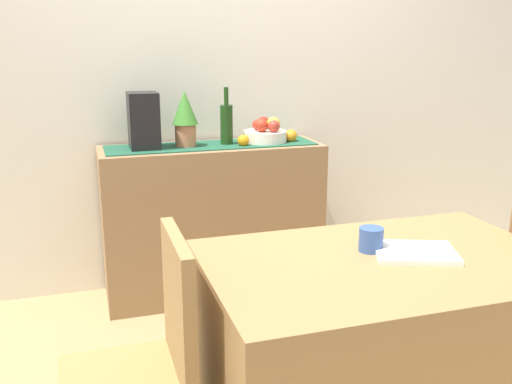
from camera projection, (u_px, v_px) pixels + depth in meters
The scene contains 18 objects.
ground_plane at pixel (277, 370), 2.64m from camera, with size 6.40×6.40×0.02m, color #9C8154.
room_wall_rear at pixel (214, 62), 3.38m from camera, with size 6.40×0.06×2.70m, color silver.
sideboard_console at pixel (213, 221), 3.35m from camera, with size 1.26×0.42×0.90m, color #8E6C48.
table_runner at pixel (211, 145), 3.24m from camera, with size 1.19×0.32×0.01m, color #1C4E36.
fruit_bowl at pixel (265, 136), 3.32m from camera, with size 0.25×0.25×0.06m, color white.
apple_rear at pixel (258, 125), 3.32m from camera, with size 0.07×0.07×0.07m, color red.
apple_left at pixel (273, 124), 3.32m from camera, with size 0.08×0.08×0.08m, color gold.
apple_center at pixel (262, 125), 3.26m from camera, with size 0.08×0.08×0.08m, color #AE2D1A.
apple_front at pixel (264, 123), 3.38m from camera, with size 0.07×0.07×0.07m, color red.
apple_upper at pixel (274, 126), 3.25m from camera, with size 0.07×0.07×0.07m, color #A83225.
wine_bottle at pixel (227, 124), 3.23m from camera, with size 0.07×0.07×0.33m.
coffee_maker at pixel (144, 121), 3.09m from camera, with size 0.16×0.18×0.31m, color black.
potted_plant at pixel (185, 116), 3.15m from camera, with size 0.14×0.14×0.32m.
orange_loose_end at pixel (243, 141), 3.21m from camera, with size 0.07×0.07×0.07m, color orange.
orange_loose_near_bowl at pixel (291, 136), 3.34m from camera, with size 0.08×0.08×0.08m, color orange.
dining_table at pixel (378, 355), 2.06m from camera, with size 1.24×0.80×0.74m, color olive.
open_book at pixel (415, 252), 2.01m from camera, with size 0.28×0.21×0.02m, color white.
coffee_cup at pixel (371, 239), 2.04m from camera, with size 0.09×0.09×0.09m, color #315191.
Camera 1 is at (-0.80, -2.21, 1.47)m, focal length 39.91 mm.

